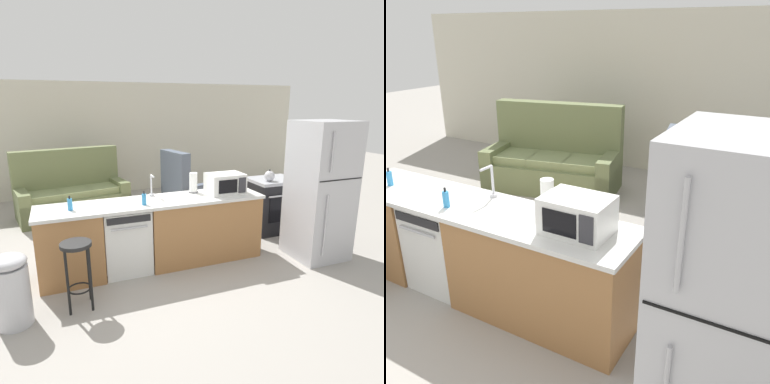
% 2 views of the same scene
% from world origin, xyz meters
% --- Properties ---
extents(ground_plane, '(24.00, 24.00, 0.00)m').
position_xyz_m(ground_plane, '(0.00, 0.00, 0.00)').
color(ground_plane, gray).
extents(wall_back, '(10.00, 0.06, 2.60)m').
position_xyz_m(wall_back, '(0.30, 4.20, 1.30)').
color(wall_back, beige).
rests_on(wall_back, ground_plane).
extents(kitchen_counter, '(2.94, 0.66, 0.90)m').
position_xyz_m(kitchen_counter, '(0.24, 0.00, 0.42)').
color(kitchen_counter, '#9E6B3D').
rests_on(kitchen_counter, ground_plane).
extents(dishwasher, '(0.58, 0.61, 0.84)m').
position_xyz_m(dishwasher, '(-0.25, -0.00, 0.42)').
color(dishwasher, silver).
rests_on(dishwasher, ground_plane).
extents(stove_range, '(0.76, 0.68, 0.90)m').
position_xyz_m(stove_range, '(2.35, 0.55, 0.45)').
color(stove_range, black).
rests_on(stove_range, ground_plane).
extents(refrigerator, '(0.72, 0.73, 1.90)m').
position_xyz_m(refrigerator, '(2.35, -0.55, 0.95)').
color(refrigerator, '#B7B7BC').
rests_on(refrigerator, ground_plane).
extents(microwave, '(0.50, 0.37, 0.28)m').
position_xyz_m(microwave, '(1.17, -0.00, 1.04)').
color(microwave, white).
rests_on(microwave, kitchen_counter).
extents(sink_faucet, '(0.07, 0.17, 0.30)m').
position_xyz_m(sink_faucet, '(0.17, 0.21, 1.03)').
color(sink_faucet, silver).
rests_on(sink_faucet, kitchen_counter).
extents(paper_towel_roll, '(0.14, 0.14, 0.28)m').
position_xyz_m(paper_towel_roll, '(0.77, 0.20, 1.04)').
color(paper_towel_roll, '#4C4C51').
rests_on(paper_towel_roll, kitchen_counter).
extents(soap_bottle, '(0.06, 0.06, 0.18)m').
position_xyz_m(soap_bottle, '(-0.02, -0.15, 0.97)').
color(soap_bottle, '#338CCC').
rests_on(soap_bottle, kitchen_counter).
extents(dish_soap_bottle, '(0.06, 0.06, 0.18)m').
position_xyz_m(dish_soap_bottle, '(-0.89, -0.04, 0.97)').
color(dish_soap_bottle, '#338CCC').
rests_on(dish_soap_bottle, kitchen_counter).
extents(kettle, '(0.21, 0.17, 0.19)m').
position_xyz_m(kettle, '(2.18, 0.42, 0.99)').
color(kettle, '#B2B2B7').
rests_on(kettle, stove_range).
extents(couch, '(2.14, 1.29, 1.27)m').
position_xyz_m(couch, '(-0.78, 2.72, 0.39)').
color(couch, '#667047').
rests_on(couch, ground_plane).
extents(armchair, '(0.96, 0.99, 1.20)m').
position_xyz_m(armchair, '(1.39, 2.29, 0.35)').
color(armchair, '#515B6B').
rests_on(armchair, ground_plane).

